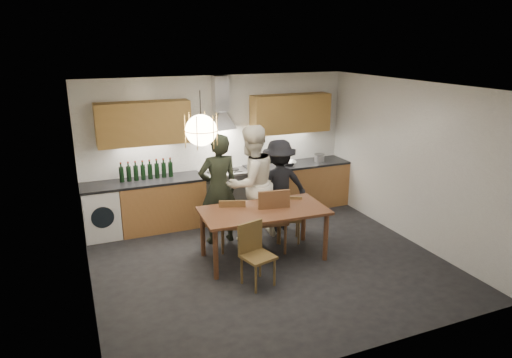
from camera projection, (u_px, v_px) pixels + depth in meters
name	position (u px, v px, depth m)	size (l,w,h in m)	color
ground	(269.00, 262.00, 6.84)	(5.00, 5.00, 0.00)	black
room_shell	(270.00, 152.00, 6.34)	(5.02, 4.52, 2.61)	white
counter_run	(227.00, 195.00, 8.44)	(5.00, 0.62, 0.90)	#C5874B
range_stove	(226.00, 195.00, 8.43)	(0.90, 0.60, 0.92)	silver
wall_fixtures	(222.00, 117.00, 8.11)	(4.30, 0.54, 1.10)	#BA8D47
pendant_lamp	(201.00, 130.00, 5.77)	(0.43, 0.43, 0.70)	black
dining_table	(264.00, 215.00, 6.79)	(1.91, 1.03, 0.79)	brown
chair_back_left	(233.00, 222.00, 7.04)	(0.52, 0.52, 0.89)	brown
chair_back_mid	(272.00, 216.00, 6.97)	(0.55, 0.55, 1.06)	brown
chair_back_right	(289.00, 215.00, 7.37)	(0.49, 0.49, 0.83)	brown
chair_front	(254.00, 249.00, 6.14)	(0.48, 0.48, 0.86)	brown
person_left	(218.00, 189.00, 7.31)	(0.66, 0.43, 1.81)	black
person_mid	(251.00, 183.00, 7.42)	(0.93, 0.73, 1.92)	white
person_right	(279.00, 185.00, 7.84)	(1.03, 0.59, 1.60)	black
mixing_bowl	(288.00, 163.00, 8.73)	(0.30, 0.30, 0.07)	#BABABD
stock_pot	(319.00, 158.00, 8.98)	(0.20, 0.20, 0.14)	silver
wine_bottles	(146.00, 170.00, 7.80)	(0.91, 0.08, 0.33)	black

